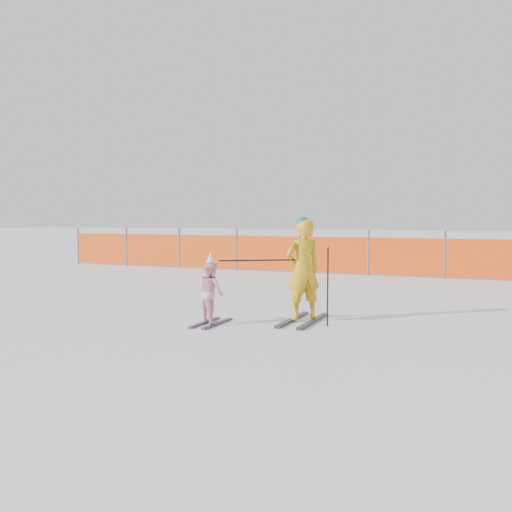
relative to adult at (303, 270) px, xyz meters
The scene contains 5 objects.
ground 1.24m from the adult, 145.70° to the right, with size 120.00×120.00×0.00m, color white.
adult is the anchor object (origin of this frame).
child 1.46m from the adult, 148.66° to the right, with size 0.56×0.91×1.10m.
ski_poles 0.30m from the adult, 105.35° to the right, with size 1.58×0.63×1.18m.
safety_fence 7.51m from the adult, 104.30° to the left, with size 17.46×0.06×1.25m.
Camera 1 is at (3.52, -7.80, 1.63)m, focal length 40.00 mm.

